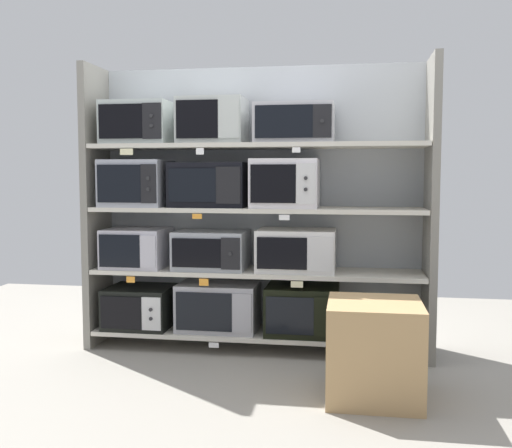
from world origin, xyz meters
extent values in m
cube|color=gray|center=(0.00, -1.00, -0.01)|extent=(6.25, 6.00, 0.02)
cube|color=#9EA3A8|center=(0.00, 0.23, 0.98)|extent=(2.45, 0.04, 1.97)
cube|color=gray|center=(-1.15, 0.00, 0.98)|extent=(0.05, 0.41, 1.97)
cube|color=gray|center=(1.15, 0.00, 0.98)|extent=(0.05, 0.41, 1.97)
cube|color=beige|center=(0.00, 0.00, 0.11)|extent=(2.25, 0.41, 0.03)
cube|color=black|center=(-0.84, 0.00, 0.27)|extent=(0.45, 0.40, 0.28)
cube|color=black|center=(-0.90, -0.20, 0.27)|extent=(0.29, 0.01, 0.22)
cube|color=silver|center=(-0.68, -0.20, 0.27)|extent=(0.13, 0.01, 0.23)
cylinder|color=#262628|center=(-0.68, -0.21, 0.24)|extent=(0.02, 0.01, 0.02)
cylinder|color=#262628|center=(-0.68, -0.21, 0.30)|extent=(0.02, 0.01, 0.02)
cube|color=#9E9EA6|center=(-0.27, 0.00, 0.29)|extent=(0.55, 0.34, 0.33)
cube|color=black|center=(-0.33, -0.18, 0.29)|extent=(0.39, 0.01, 0.26)
cube|color=#9E9EA6|center=(-0.07, -0.18, 0.29)|extent=(0.13, 0.01, 0.26)
cube|color=black|center=(0.32, 0.00, 0.29)|extent=(0.49, 0.39, 0.33)
cube|color=black|center=(0.25, -0.20, 0.29)|extent=(0.31, 0.01, 0.25)
cube|color=black|center=(0.48, -0.20, 0.29)|extent=(0.15, 0.01, 0.26)
cube|color=white|center=(-0.25, -0.21, 0.08)|extent=(0.07, 0.00, 0.03)
cube|color=beige|center=(0.00, 0.00, 0.54)|extent=(2.25, 0.41, 0.03)
cube|color=#B7B5C1|center=(-0.85, 0.00, 0.69)|extent=(0.42, 0.40, 0.27)
cube|color=black|center=(-0.90, -0.20, 0.69)|extent=(0.29, 0.01, 0.22)
cube|color=#B7B5C1|center=(-0.70, -0.20, 0.69)|extent=(0.11, 0.01, 0.22)
cube|color=#9A9FA7|center=(-0.31, 0.00, 0.69)|extent=(0.49, 0.36, 0.26)
cube|color=black|center=(-0.37, -0.19, 0.69)|extent=(0.33, 0.01, 0.19)
cube|color=black|center=(-0.14, -0.19, 0.69)|extent=(0.13, 0.01, 0.21)
cylinder|color=#262628|center=(-0.14, -0.20, 0.69)|extent=(0.02, 0.01, 0.02)
cube|color=silver|center=(0.28, 0.00, 0.70)|extent=(0.52, 0.36, 0.28)
cube|color=black|center=(0.20, -0.19, 0.70)|extent=(0.33, 0.01, 0.21)
cube|color=silver|center=(0.45, -0.18, 0.70)|extent=(0.17, 0.01, 0.23)
cube|color=orange|center=(-0.82, -0.21, 0.50)|extent=(0.06, 0.00, 0.04)
cube|color=orange|center=(-0.32, -0.21, 0.50)|extent=(0.06, 0.00, 0.05)
cube|color=beige|center=(0.30, -0.21, 0.50)|extent=(0.08, 0.00, 0.04)
cube|color=beige|center=(0.00, 0.00, 0.97)|extent=(2.25, 0.41, 0.03)
cube|color=#9CA0AD|center=(-0.84, 0.00, 1.15)|extent=(0.44, 0.41, 0.32)
cube|color=black|center=(-0.89, -0.21, 1.15)|extent=(0.30, 0.01, 0.25)
cube|color=black|center=(-0.69, -0.21, 1.15)|extent=(0.10, 0.01, 0.26)
cylinder|color=#262628|center=(-0.69, -0.22, 1.11)|extent=(0.02, 0.01, 0.02)
cylinder|color=#262628|center=(-0.69, -0.22, 1.18)|extent=(0.02, 0.01, 0.02)
cube|color=black|center=(-0.32, 0.00, 1.14)|extent=(0.52, 0.33, 0.30)
cube|color=black|center=(-0.40, -0.17, 1.14)|extent=(0.32, 0.01, 0.22)
cube|color=black|center=(-0.16, -0.17, 1.14)|extent=(0.16, 0.01, 0.24)
cube|color=silver|center=(0.20, 0.00, 1.15)|extent=(0.45, 0.38, 0.33)
cube|color=black|center=(0.14, -0.20, 1.15)|extent=(0.29, 0.01, 0.25)
cube|color=silver|center=(0.35, -0.20, 1.15)|extent=(0.12, 0.01, 0.26)
cylinder|color=#262628|center=(0.35, -0.21, 1.11)|extent=(0.02, 0.01, 0.02)
cylinder|color=#262628|center=(0.35, -0.21, 1.19)|extent=(0.02, 0.01, 0.02)
cube|color=orange|center=(-0.36, -0.21, 0.94)|extent=(0.07, 0.00, 0.03)
cube|color=white|center=(0.22, -0.21, 0.93)|extent=(0.07, 0.00, 0.03)
cube|color=beige|center=(0.00, 0.00, 1.40)|extent=(2.25, 0.41, 0.03)
cube|color=#B1BDB9|center=(-0.83, 0.00, 1.56)|extent=(0.46, 0.33, 0.30)
cube|color=black|center=(-0.89, -0.17, 1.56)|extent=(0.31, 0.01, 0.23)
cube|color=black|center=(-0.67, -0.17, 1.56)|extent=(0.13, 0.01, 0.24)
cylinder|color=#262628|center=(-0.67, -0.18, 1.53)|extent=(0.02, 0.01, 0.02)
cylinder|color=#262628|center=(-0.67, -0.18, 1.60)|extent=(0.02, 0.01, 0.02)
cube|color=#B5BCB7|center=(-0.30, 0.00, 1.57)|extent=(0.45, 0.32, 0.31)
cube|color=black|center=(-0.36, -0.17, 1.57)|extent=(0.28, 0.01, 0.25)
cube|color=#B5BCB7|center=(-0.15, -0.17, 1.57)|extent=(0.14, 0.01, 0.25)
cube|color=#B8B7BC|center=(0.26, 0.00, 1.55)|extent=(0.52, 0.33, 0.26)
cube|color=black|center=(0.21, -0.17, 1.55)|extent=(0.37, 0.01, 0.21)
cube|color=black|center=(0.45, -0.17, 1.55)|extent=(0.12, 0.01, 0.21)
cylinder|color=#262628|center=(0.45, -0.18, 1.55)|extent=(0.02, 0.01, 0.02)
cube|color=beige|center=(-0.84, -0.21, 1.36)|extent=(0.09, 0.00, 0.04)
cube|color=white|center=(-0.34, -0.21, 1.36)|extent=(0.05, 0.00, 0.04)
cube|color=white|center=(0.29, -0.21, 1.36)|extent=(0.05, 0.00, 0.03)
cube|color=tan|center=(0.77, -0.78, 0.26)|extent=(0.50, 0.50, 0.53)
camera|label=1|loc=(0.64, -3.94, 1.21)|focal=41.23mm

